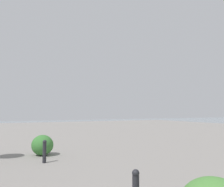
{
  "coord_description": "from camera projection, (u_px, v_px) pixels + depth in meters",
  "views": [
    {
      "loc": [
        0.43,
        1.09,
        1.72
      ],
      "look_at": [
        11.15,
        -4.3,
        2.56
      ],
      "focal_mm": 38.41,
      "sensor_mm": 36.0,
      "label": 1
    }
  ],
  "objects": [
    {
      "name": "shrub_tall",
      "position": [
        42.0,
        145.0,
        9.19
      ],
      "size": [
        0.91,
        0.82,
        0.77
      ],
      "color": "#387533",
      "rests_on": "ground"
    },
    {
      "name": "bollard_mid",
      "position": [
        44.0,
        151.0,
        7.86
      ],
      "size": [
        0.13,
        0.13,
        0.75
      ],
      "color": "#232328",
      "rests_on": "ground"
    }
  ]
}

